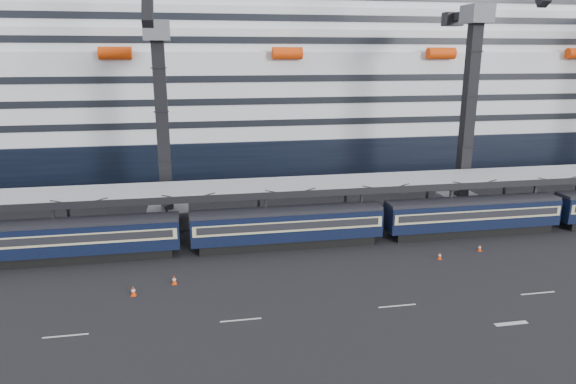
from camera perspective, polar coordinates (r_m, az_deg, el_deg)
The scene contains 11 objects.
ground at distance 45.10m, azimuth 12.49°, elevation -9.73°, with size 260.00×260.00×0.00m, color black.
lane_markings at distance 44.80m, azimuth 25.00°, elevation -11.02°, with size 111.00×4.27×0.02m.
train at distance 51.72m, azimuth 3.59°, elevation -3.52°, with size 133.05×3.00×4.05m.
canopy at distance 55.81m, azimuth 7.30°, elevation 1.04°, with size 130.00×6.25×5.53m.
cruise_ship at distance 85.22m, azimuth 0.16°, elevation 10.78°, with size 214.09×28.84×34.00m.
crane_dark_near at distance 56.64m, azimuth -13.83°, elevation 7.81°, with size 4.50×17.75×35.08m.
crane_dark_mid at distance 63.81m, azimuth 19.67°, elevation 9.43°, with size 4.50×18.24×39.64m.
traffic_cone_b at distance 43.38m, azimuth -16.81°, elevation -10.46°, with size 0.42×0.42×0.85m.
traffic_cone_c at distance 44.55m, azimuth -12.53°, elevation -9.49°, with size 0.40×0.40×0.80m.
traffic_cone_d at distance 50.58m, azimuth 16.51°, elevation -6.79°, with size 0.37×0.37×0.73m.
traffic_cone_e at distance 53.87m, azimuth 20.53°, elevation -5.80°, with size 0.35×0.35×0.71m.
Camera 1 is at (-16.68, -37.56, 18.59)m, focal length 32.00 mm.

